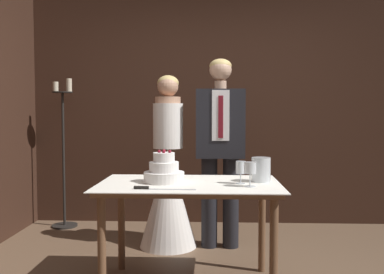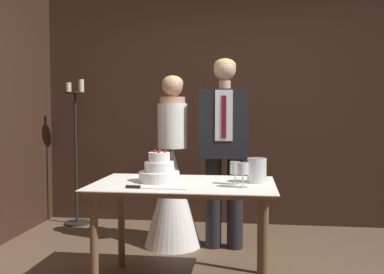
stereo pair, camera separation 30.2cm
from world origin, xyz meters
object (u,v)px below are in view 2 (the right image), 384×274
(candle_stand, at_px, (76,158))
(groom, at_px, (224,142))
(wine_glass_near, at_px, (243,169))
(cake_table, at_px, (184,195))
(bride, at_px, (173,184))
(tiered_cake, at_px, (159,171))
(cake_knife, at_px, (144,188))
(hurricane_candle, at_px, (257,171))
(wine_glass_middle, at_px, (235,169))

(candle_stand, bearing_deg, groom, -20.82)
(wine_glass_near, bearing_deg, cake_table, 162.00)
(cake_table, bearing_deg, groom, 75.18)
(wine_glass_near, xyz_separation_m, bride, (-0.67, 1.06, -0.29))
(tiered_cake, relative_size, cake_knife, 0.72)
(hurricane_candle, xyz_separation_m, candle_stand, (-1.99, 1.50, -0.09))
(tiered_cake, height_order, hurricane_candle, tiered_cake)
(bride, xyz_separation_m, candle_stand, (-1.22, 0.65, 0.16))
(cake_table, bearing_deg, bride, 104.81)
(tiered_cake, xyz_separation_m, wine_glass_near, (0.61, -0.16, 0.04))
(bride, bearing_deg, wine_glass_near, -57.83)
(cake_table, height_order, cake_knife, cake_knife)
(cake_table, xyz_separation_m, hurricane_candle, (0.52, 0.08, 0.18))
(cake_table, distance_m, cake_knife, 0.37)
(bride, bearing_deg, cake_table, -75.19)
(candle_stand, bearing_deg, cake_knife, -56.18)
(cake_knife, xyz_separation_m, wine_glass_near, (0.66, 0.13, 0.12))
(bride, distance_m, candle_stand, 1.39)
(tiered_cake, height_order, cake_knife, tiered_cake)
(bride, height_order, groom, groom)
(tiered_cake, bearing_deg, wine_glass_near, -14.93)
(cake_table, xyz_separation_m, candle_stand, (-1.47, 1.58, 0.08))
(cake_table, relative_size, groom, 0.74)
(tiered_cake, distance_m, bride, 0.94)
(wine_glass_near, height_order, candle_stand, candle_stand)
(cake_table, distance_m, wine_glass_middle, 0.42)
(wine_glass_near, relative_size, hurricane_candle, 0.95)
(wine_glass_middle, xyz_separation_m, candle_stand, (-1.84, 1.59, -0.12))
(cake_table, distance_m, candle_stand, 2.15)
(hurricane_candle, bearing_deg, wine_glass_middle, -148.02)
(hurricane_candle, bearing_deg, wine_glass_near, -114.70)
(wine_glass_middle, distance_m, hurricane_candle, 0.19)
(cake_knife, bearing_deg, bride, 93.68)
(wine_glass_middle, xyz_separation_m, hurricane_candle, (0.16, 0.10, -0.03))
(cake_knife, xyz_separation_m, groom, (0.48, 1.19, 0.23))
(wine_glass_near, height_order, hurricane_candle, hurricane_candle)
(wine_glass_middle, bearing_deg, cake_table, 177.34)
(hurricane_candle, height_order, candle_stand, candle_stand)
(tiered_cake, xyz_separation_m, candle_stand, (-1.28, 1.55, -0.09))
(hurricane_candle, bearing_deg, tiered_cake, -175.56)
(bride, bearing_deg, wine_glass_middle, -56.95)
(tiered_cake, distance_m, wine_glass_middle, 0.56)
(cake_knife, distance_m, bride, 1.21)
(tiered_cake, height_order, wine_glass_middle, tiered_cake)
(wine_glass_middle, xyz_separation_m, bride, (-0.61, 0.94, -0.28))
(cake_table, height_order, wine_glass_middle, wine_glass_middle)
(tiered_cake, xyz_separation_m, wine_glass_middle, (0.56, -0.04, 0.03))
(wine_glass_near, bearing_deg, candle_stand, 137.82)
(wine_glass_middle, bearing_deg, cake_knife, -157.27)
(wine_glass_near, bearing_deg, groom, 99.58)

